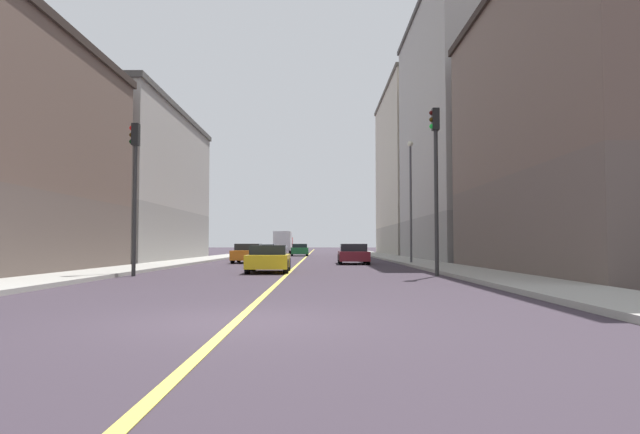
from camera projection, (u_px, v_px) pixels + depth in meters
The scene contains 17 objects.
ground_plane at pixel (238, 322), 9.32m from camera, with size 400.00×400.00×0.00m, color #352C36.
sidewalk_left at pixel (383, 256), 58.24m from camera, with size 2.78×168.00×0.15m, color #9E9B93.
sidewalk_right at pixel (233, 256), 58.28m from camera, with size 2.78×168.00×0.15m, color #9E9B93.
lane_center_stripe at pixel (308, 256), 58.26m from camera, with size 0.16×154.00×0.01m, color #E5D14C.
building_left_near at pixel (629, 125), 24.30m from camera, with size 11.39×17.94×12.98m.
building_left_mid at pixel (487, 133), 45.03m from camera, with size 11.39×20.63×20.60m.
building_left_far at pixel (432, 173), 67.61m from camera, with size 11.39×22.52×19.93m.
building_right_midblock at pixel (113, 186), 43.29m from camera, with size 11.39×20.99×11.65m.
traffic_light_left_near at pixel (437, 169), 22.58m from camera, with size 0.40×0.32×6.84m.
traffic_light_right_near at pixel (136, 177), 22.59m from camera, with size 0.40×0.32×6.21m.
street_lamp_left_near at pixel (412, 189), 35.02m from camera, with size 0.36×0.36×7.67m.
car_yellow at pixel (270, 259), 25.47m from camera, with size 1.96×4.16×1.24m.
car_silver at pixel (269, 251), 55.83m from camera, with size 2.02×4.58×1.26m.
car_orange at pixel (250, 254), 38.18m from camera, with size 2.00×4.15×1.32m.
car_green at pixel (301, 250), 60.73m from camera, with size 2.03×4.63×1.31m.
car_maroon at pixel (355, 254), 36.28m from camera, with size 1.99×4.56×1.31m.
box_truck at pixel (285, 242), 73.68m from camera, with size 2.30×6.71×2.93m.
Camera 1 is at (1.40, -9.39, 1.30)m, focal length 31.23 mm.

